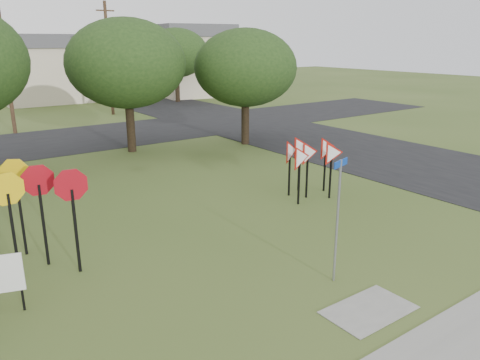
# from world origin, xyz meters

# --- Properties ---
(ground) EXTENTS (140.00, 140.00, 0.00)m
(ground) POSITION_xyz_m (0.00, 0.00, 0.00)
(ground) COLOR #374C1C
(sidewalk) EXTENTS (30.00, 1.60, 0.02)m
(sidewalk) POSITION_xyz_m (0.00, -4.20, 0.01)
(sidewalk) COLOR gray
(sidewalk) RESTS_ON ground
(street_right) EXTENTS (8.00, 50.00, 0.02)m
(street_right) POSITION_xyz_m (12.00, 10.00, 0.01)
(street_right) COLOR black
(street_right) RESTS_ON ground
(street_far) EXTENTS (60.00, 8.00, 0.02)m
(street_far) POSITION_xyz_m (0.00, 20.00, 0.01)
(street_far) COLOR black
(street_far) RESTS_ON ground
(curb_pad) EXTENTS (2.00, 1.20, 0.02)m
(curb_pad) POSITION_xyz_m (0.00, -2.40, 0.01)
(curb_pad) COLOR gray
(curb_pad) RESTS_ON ground
(street_name_sign) EXTENTS (0.61, 0.20, 3.07)m
(street_name_sign) POSITION_xyz_m (0.36, -1.01, 1.75)
(street_name_sign) COLOR gray
(street_name_sign) RESTS_ON ground
(stop_sign_cluster) EXTENTS (2.16, 2.19, 2.74)m
(stop_sign_cluster) POSITION_xyz_m (-5.24, 3.95, 2.01)
(stop_sign_cluster) COLOR black
(stop_sign_cluster) RESTS_ON ground
(yield_sign_cluster) EXTENTS (2.84, 1.59, 2.21)m
(yield_sign_cluster) POSITION_xyz_m (4.39, 4.13, 1.63)
(yield_sign_cluster) COLOR black
(yield_sign_cluster) RESTS_ON ground
(far_pole_a) EXTENTS (1.40, 0.24, 9.00)m
(far_pole_a) POSITION_xyz_m (-2.00, 24.00, 4.60)
(far_pole_a) COLOR #4B3522
(far_pole_a) RESTS_ON ground
(far_pole_b) EXTENTS (1.40, 0.24, 8.50)m
(far_pole_b) POSITION_xyz_m (6.00, 28.00, 4.35)
(far_pole_b) COLOR #4B3522
(far_pole_b) RESTS_ON ground
(house_mid) EXTENTS (8.40, 8.40, 6.20)m
(house_mid) POSITION_xyz_m (4.00, 40.00, 3.15)
(house_mid) COLOR beige
(house_mid) RESTS_ON ground
(house_right) EXTENTS (8.30, 8.30, 7.20)m
(house_right) POSITION_xyz_m (18.00, 36.00, 3.65)
(house_right) COLOR beige
(house_right) RESTS_ON ground
(tree_near_mid) EXTENTS (6.00, 6.00, 6.80)m
(tree_near_mid) POSITION_xyz_m (2.00, 15.00, 4.54)
(tree_near_mid) COLOR black
(tree_near_mid) RESTS_ON ground
(tree_near_right) EXTENTS (5.60, 5.60, 6.33)m
(tree_near_right) POSITION_xyz_m (8.00, 13.00, 4.22)
(tree_near_right) COLOR black
(tree_near_right) RESTS_ON ground
(tree_far_right) EXTENTS (6.00, 6.00, 6.80)m
(tree_far_right) POSITION_xyz_m (14.00, 32.00, 4.54)
(tree_far_right) COLOR black
(tree_far_right) RESTS_ON ground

